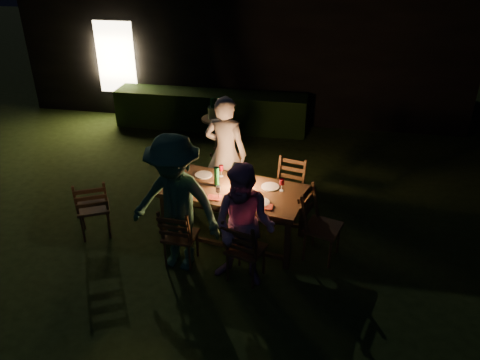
% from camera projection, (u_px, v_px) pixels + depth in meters
% --- Properties ---
extents(garden_envelope, '(40.00, 40.00, 3.20)m').
position_uv_depth(garden_envelope, '(251.00, 35.00, 11.74)').
color(garden_envelope, black).
rests_on(garden_envelope, ground).
extents(dining_table, '(2.06, 1.27, 0.80)m').
position_uv_depth(dining_table, '(234.00, 194.00, 6.38)').
color(dining_table, '#442816').
rests_on(dining_table, ground).
extents(chair_near_left, '(0.43, 0.46, 0.91)m').
position_uv_depth(chair_near_left, '(181.00, 245.00, 6.09)').
color(chair_near_left, '#442816').
rests_on(chair_near_left, ground).
extents(chair_near_right, '(0.53, 0.55, 0.95)m').
position_uv_depth(chair_near_right, '(245.00, 259.00, 5.81)').
color(chair_near_right, '#442816').
rests_on(chair_near_right, ground).
extents(chair_far_left, '(0.49, 0.52, 0.93)m').
position_uv_depth(chair_far_left, '(225.00, 190.00, 7.36)').
color(chair_far_left, '#442816').
rests_on(chair_far_left, ground).
extents(chair_far_right, '(0.52, 0.54, 0.96)m').
position_uv_depth(chair_far_right, '(286.00, 201.00, 7.04)').
color(chair_far_right, '#442816').
rests_on(chair_far_right, ground).
extents(chair_end, '(0.60, 0.57, 1.02)m').
position_uv_depth(chair_end, '(320.00, 237.00, 6.19)').
color(chair_end, '#442816').
rests_on(chair_end, ground).
extents(chair_spare, '(0.60, 0.61, 0.97)m').
position_uv_depth(chair_spare, '(95.00, 217.00, 6.65)').
color(chair_spare, '#442816').
rests_on(chair_spare, ground).
extents(person_house_side, '(0.72, 0.54, 1.81)m').
position_uv_depth(person_house_side, '(226.00, 153.00, 7.11)').
color(person_house_side, beige).
rests_on(person_house_side, ground).
extents(person_opp_right, '(0.87, 0.73, 1.60)m').
position_uv_depth(person_opp_right, '(244.00, 227.00, 5.52)').
color(person_opp_right, '#B87FAB').
rests_on(person_opp_right, ground).
extents(person_opp_left, '(1.29, 0.88, 1.84)m').
position_uv_depth(person_opp_left, '(176.00, 204.00, 5.74)').
color(person_opp_left, '#2D5A43').
rests_on(person_opp_left, ground).
extents(lantern, '(0.16, 0.16, 0.35)m').
position_uv_depth(lantern, '(238.00, 178.00, 6.29)').
color(lantern, white).
rests_on(lantern, dining_table).
extents(plate_far_left, '(0.25, 0.25, 0.01)m').
position_uv_depth(plate_far_left, '(204.00, 175.00, 6.69)').
color(plate_far_left, white).
rests_on(plate_far_left, dining_table).
extents(plate_near_left, '(0.25, 0.25, 0.01)m').
position_uv_depth(plate_near_left, '(190.00, 189.00, 6.32)').
color(plate_near_left, white).
rests_on(plate_near_left, dining_table).
extents(plate_far_right, '(0.25, 0.25, 0.01)m').
position_uv_depth(plate_far_right, '(270.00, 187.00, 6.38)').
color(plate_far_right, white).
rests_on(plate_far_right, dining_table).
extents(plate_near_right, '(0.25, 0.25, 0.01)m').
position_uv_depth(plate_near_right, '(260.00, 202.00, 6.01)').
color(plate_near_right, white).
rests_on(plate_near_right, dining_table).
extents(wineglass_a, '(0.06, 0.06, 0.18)m').
position_uv_depth(wineglass_a, '(221.00, 171.00, 6.62)').
color(wineglass_a, '#59070F').
rests_on(wineglass_a, dining_table).
extents(wineglass_b, '(0.06, 0.06, 0.18)m').
position_uv_depth(wineglass_b, '(182.00, 178.00, 6.42)').
color(wineglass_b, '#59070F').
rests_on(wineglass_b, dining_table).
extents(wineglass_c, '(0.06, 0.06, 0.18)m').
position_uv_depth(wineglass_c, '(248.00, 197.00, 5.97)').
color(wineglass_c, '#59070F').
rests_on(wineglass_c, dining_table).
extents(wineglass_d, '(0.06, 0.06, 0.18)m').
position_uv_depth(wineglass_d, '(282.00, 185.00, 6.25)').
color(wineglass_d, '#59070F').
rests_on(wineglass_d, dining_table).
extents(wineglass_e, '(0.06, 0.06, 0.18)m').
position_uv_depth(wineglass_e, '(218.00, 192.00, 6.08)').
color(wineglass_e, silver).
rests_on(wineglass_e, dining_table).
extents(bottle_table, '(0.07, 0.07, 0.28)m').
position_uv_depth(bottle_table, '(217.00, 177.00, 6.35)').
color(bottle_table, '#0F471E').
rests_on(bottle_table, dining_table).
extents(napkin_left, '(0.18, 0.14, 0.01)m').
position_uv_depth(napkin_left, '(214.00, 198.00, 6.12)').
color(napkin_left, red).
rests_on(napkin_left, dining_table).
extents(napkin_right, '(0.18, 0.14, 0.01)m').
position_uv_depth(napkin_right, '(266.00, 207.00, 5.92)').
color(napkin_right, red).
rests_on(napkin_right, dining_table).
extents(phone, '(0.14, 0.07, 0.01)m').
position_uv_depth(phone, '(183.00, 191.00, 6.28)').
color(phone, black).
rests_on(phone, dining_table).
extents(side_table, '(0.55, 0.55, 0.74)m').
position_uv_depth(side_table, '(216.00, 122.00, 8.94)').
color(side_table, olive).
rests_on(side_table, ground).
extents(ice_bucket, '(0.30, 0.30, 0.22)m').
position_uv_depth(ice_bucket, '(216.00, 113.00, 8.85)').
color(ice_bucket, '#A5A8AD').
rests_on(ice_bucket, side_table).
extents(bottle_bucket_a, '(0.07, 0.07, 0.32)m').
position_uv_depth(bottle_bucket_a, '(213.00, 111.00, 8.80)').
color(bottle_bucket_a, '#0F471E').
rests_on(bottle_bucket_a, side_table).
extents(bottle_bucket_b, '(0.07, 0.07, 0.32)m').
position_uv_depth(bottle_bucket_b, '(219.00, 109.00, 8.85)').
color(bottle_bucket_b, '#0F471E').
rests_on(bottle_bucket_b, side_table).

